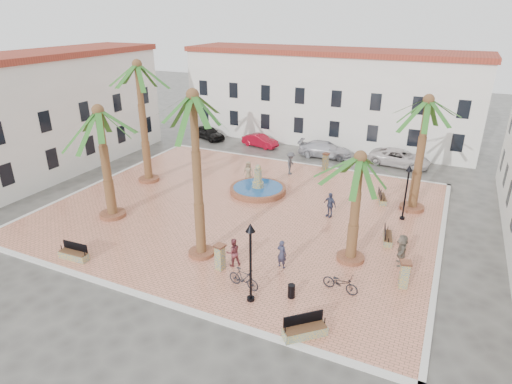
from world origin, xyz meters
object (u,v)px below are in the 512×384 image
(lamppost_s, at_px, (250,249))
(bicycle_a, at_px, (340,283))
(car_red, at_px, (260,141))
(bollard_se, at_px, (220,257))
(bollard_e, at_px, (404,274))
(bench_s, at_px, (74,255))
(pedestrian_north, at_px, (291,163))
(car_white, at_px, (400,158))
(bench_e, at_px, (387,238))
(palm_sw, at_px, (100,125))
(litter_bin, at_px, (291,291))
(car_silver, at_px, (325,149))
(bench_ne, at_px, (382,199))
(fountain, at_px, (258,188))
(pedestrian_fountain_a, at_px, (248,171))
(palm_e, at_px, (359,171))
(palm_s, at_px, (194,113))
(bench_se, at_px, (305,331))
(lamppost_e, at_px, (407,183))
(cyclist_b, at_px, (233,252))
(palm_nw, at_px, (138,78))
(palm_ne, at_px, (427,113))
(bicycle_b, at_px, (244,278))
(bollard_n, at_px, (326,161))
(pedestrian_fountain_b, at_px, (330,205))
(cyclist_a, at_px, (282,254))
(pedestrian_east, at_px, (402,250))

(lamppost_s, xyz_separation_m, bicycle_a, (3.71, 2.55, -2.34))
(car_red, bearing_deg, bollard_se, -149.59)
(bollard_e, bearing_deg, bench_s, -163.57)
(pedestrian_north, height_order, car_white, pedestrian_north)
(bench_e, bearing_deg, palm_sw, 93.34)
(litter_bin, xyz_separation_m, car_red, (-12.02, 22.65, 0.14))
(pedestrian_north, xyz_separation_m, car_silver, (1.18, 6.26, -0.38))
(bench_ne, distance_m, bollard_e, 10.67)
(bollard_se, bearing_deg, fountain, 104.02)
(fountain, height_order, pedestrian_fountain_a, fountain)
(bench_ne, bearing_deg, palm_e, 161.61)
(palm_s, xyz_separation_m, bollard_e, (10.90, 1.60, -7.43))
(bench_se, bearing_deg, palm_s, 110.84)
(fountain, xyz_separation_m, litter_bin, (6.99, -11.24, 0.05))
(bench_ne, xyz_separation_m, car_silver, (-6.92, 8.80, 0.35))
(fountain, bearing_deg, lamppost_e, -0.54)
(cyclist_b, bearing_deg, palm_nw, -77.81)
(bench_se, bearing_deg, palm_ne, 38.16)
(fountain, height_order, bench_s, fountain)
(bicycle_b, bearing_deg, palm_s, 71.96)
(lamppost_s, height_order, lamppost_e, lamppost_s)
(car_red, bearing_deg, bollard_e, -128.00)
(bench_ne, distance_m, bollard_se, 14.24)
(bench_s, relative_size, cyclist_b, 1.11)
(bollard_n, bearing_deg, pedestrian_north, -132.80)
(bollard_se, xyz_separation_m, bicycle_a, (6.38, 0.80, -0.28))
(bollard_n, relative_size, cyclist_b, 0.89)
(palm_s, relative_size, car_white, 1.77)
(palm_ne, xyz_separation_m, bicycle_b, (-6.59, -13.36, -6.26))
(pedestrian_north, bearing_deg, bench_s, 154.51)
(bollard_n, bearing_deg, bench_ne, -41.10)
(cyclist_b, bearing_deg, car_red, -112.77)
(car_red, bearing_deg, pedestrian_fountain_b, -128.55)
(pedestrian_fountain_b, bearing_deg, palm_ne, 61.85)
(bench_e, bearing_deg, cyclist_a, 127.63)
(palm_s, distance_m, bench_s, 10.67)
(car_silver, bearing_deg, cyclist_b, 177.48)
(palm_ne, xyz_separation_m, cyclist_b, (-8.02, -11.76, -5.98))
(bench_se, xyz_separation_m, bollard_n, (-5.28, 20.78, 0.46))
(pedestrian_east, bearing_deg, palm_e, -83.41)
(bench_s, relative_size, pedestrian_east, 0.99)
(bench_se, distance_m, bollard_n, 21.45)
(bench_e, bearing_deg, pedestrian_fountain_a, 55.10)
(bollard_e, bearing_deg, palm_e, 154.03)
(lamppost_e, relative_size, car_red, 0.99)
(cyclist_b, xyz_separation_m, car_red, (-8.13, 21.32, -0.33))
(lamppost_s, bearing_deg, palm_sw, 160.98)
(bench_se, bearing_deg, bench_e, 37.35)
(fountain, height_order, cyclist_b, fountain)
(palm_ne, bearing_deg, cyclist_a, -117.22)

